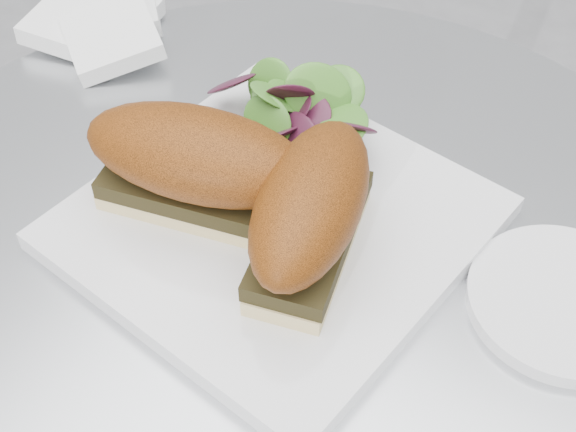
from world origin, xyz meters
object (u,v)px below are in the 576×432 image
plate (276,223)px  saucer (563,301)px  sandwich_right (311,211)px  sandwich_left (198,163)px

plate → saucer: 0.21m
plate → saucer: plate is taller
plate → saucer: bearing=9.7°
plate → saucer: (0.20, 0.03, -0.00)m
sandwich_right → saucer: bearing=96.7°
sandwich_right → saucer: size_ratio=1.24×
plate → sandwich_left: (-0.05, -0.02, 0.05)m
sandwich_left → saucer: 0.27m
sandwich_left → saucer: bearing=1.2°
sandwich_right → saucer: sandwich_right is taller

